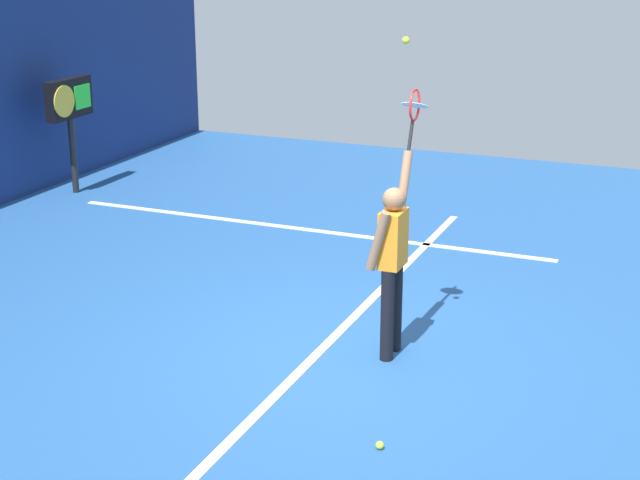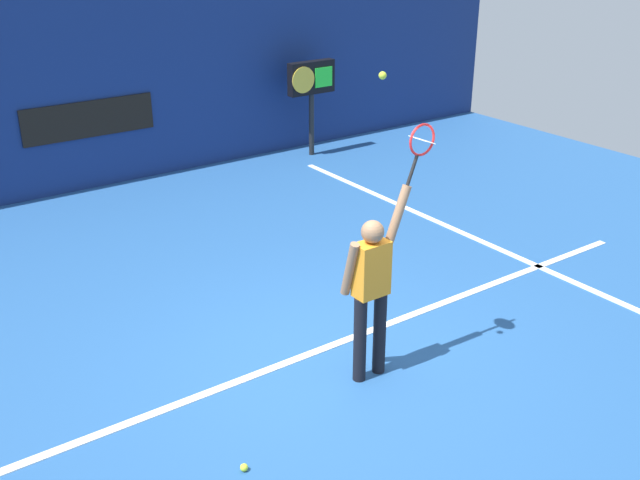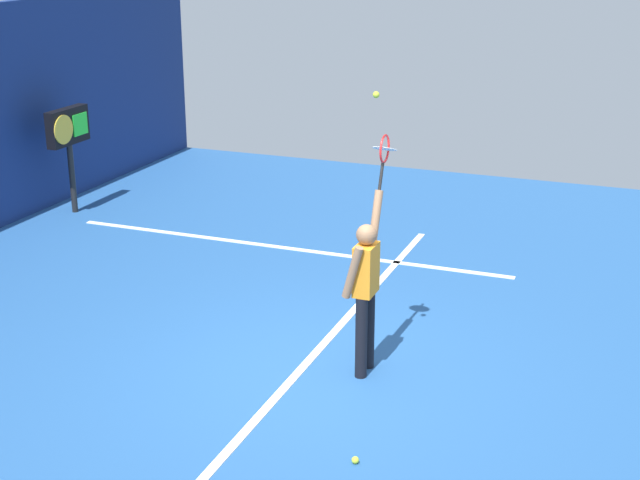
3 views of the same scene
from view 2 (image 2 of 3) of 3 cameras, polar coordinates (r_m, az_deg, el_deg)
The scene contains 10 objects.
ground_plane at distance 7.98m, azimuth 0.48°, elevation -9.15°, with size 18.00×18.00×0.00m, color #23518C.
back_wall at distance 13.04m, azimuth -17.54°, elevation 11.23°, with size 18.00×0.20×3.50m, color navy.
sponsor_banner_center at distance 13.06m, azimuth -17.05°, elevation 8.72°, with size 2.20×0.03×0.60m, color black.
court_baseline at distance 8.11m, azimuth -0.39°, elevation -8.47°, with size 10.00×0.10×0.01m, color white.
court_sideline at distance 11.44m, azimuth 9.30°, elevation 1.18°, with size 0.10×7.00×0.01m, color white.
tennis_player at distance 7.27m, azimuth 3.90°, elevation -3.48°, with size 0.69×0.31×1.97m.
tennis_racket at distance 7.12m, azimuth 7.64°, elevation 7.25°, with size 0.41×0.27×0.62m.
tennis_ball at distance 6.53m, azimuth 4.75°, elevation 12.29°, with size 0.07×0.07×0.07m, color #CCE033.
scoreboard_clock at distance 14.27m, azimuth -0.66°, elevation 11.84°, with size 0.96×0.20×1.78m.
spare_ball at distance 6.64m, azimuth -5.76°, elevation -16.73°, with size 0.07×0.07×0.07m, color #CCE033.
Camera 2 is at (-3.95, -5.42, 4.32)m, focal length 42.34 mm.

